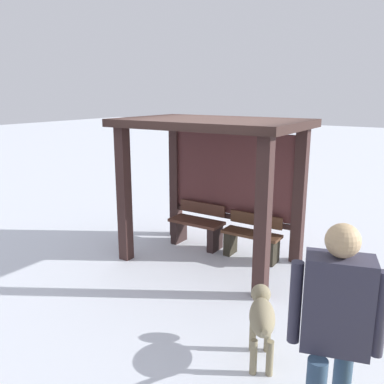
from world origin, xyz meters
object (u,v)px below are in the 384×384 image
object	(u,v)px
bench_left_inside	(197,227)
bench_center_inside	(252,239)
bus_shelter	(217,153)
dog	(262,317)
person_walking	(335,323)

from	to	relation	value
bench_left_inside	bench_center_inside	bearing A→B (deg)	-0.01
bus_shelter	bench_left_inside	bearing A→B (deg)	153.34
bench_center_inside	dog	world-z (taller)	bench_center_inside
bench_left_inside	person_walking	xyz separation A→B (m)	(3.10, -3.08, 0.73)
bench_left_inside	person_walking	size ratio (longest dim) A/B	0.53
bus_shelter	dog	size ratio (longest dim) A/B	3.20
dog	bench_center_inside	bearing A→B (deg)	116.94
bench_left_inside	person_walking	world-z (taller)	person_walking
bench_left_inside	dog	bearing A→B (deg)	-46.16
bus_shelter	bench_center_inside	world-z (taller)	bus_shelter
bench_center_inside	dog	xyz separation A→B (m)	(1.19, -2.34, 0.14)
bench_left_inside	person_walking	bearing A→B (deg)	-44.78
bus_shelter	bench_left_inside	xyz separation A→B (m)	(-0.53, 0.27, -1.40)
bus_shelter	dog	world-z (taller)	bus_shelter
bench_left_inside	bus_shelter	bearing A→B (deg)	-26.66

